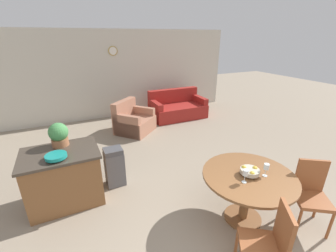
# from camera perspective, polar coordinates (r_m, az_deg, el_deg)

# --- Properties ---
(wall_back) EXTENTS (8.00, 0.09, 2.70)m
(wall_back) POSITION_cam_1_polar(r_m,az_deg,el_deg) (7.47, -13.40, 12.53)
(wall_back) COLOR beige
(wall_back) RESTS_ON ground_plane
(dining_table) EXTENTS (1.25, 1.25, 0.76)m
(dining_table) POSITION_cam_1_polar(r_m,az_deg,el_deg) (3.38, 19.55, -14.03)
(dining_table) COLOR brown
(dining_table) RESTS_ON ground_plane
(dining_chair_near_left) EXTENTS (0.58, 0.58, 0.96)m
(dining_chair_near_left) POSITION_cam_1_polar(r_m,az_deg,el_deg) (2.81, 24.26, -25.20)
(dining_chair_near_left) COLOR brown
(dining_chair_near_left) RESTS_ON ground_plane
(dining_chair_near_right) EXTENTS (0.58, 0.58, 0.96)m
(dining_chair_near_right) POSITION_cam_1_polar(r_m,az_deg,el_deg) (3.74, 32.56, -13.83)
(dining_chair_near_right) COLOR brown
(dining_chair_near_right) RESTS_ON ground_plane
(fruit_bowl) EXTENTS (0.25, 0.25, 0.11)m
(fruit_bowl) POSITION_cam_1_polar(r_m,az_deg,el_deg) (3.25, 20.08, -10.70)
(fruit_bowl) COLOR #B7B29E
(fruit_bowl) RESTS_ON dining_table
(wine_glass_left) EXTENTS (0.07, 0.07, 0.18)m
(wine_glass_left) POSITION_cam_1_polar(r_m,az_deg,el_deg) (3.05, 19.06, -11.28)
(wine_glass_left) COLOR silver
(wine_glass_left) RESTS_ON dining_table
(wine_glass_right) EXTENTS (0.07, 0.07, 0.18)m
(wine_glass_right) POSITION_cam_1_polar(r_m,az_deg,el_deg) (3.27, 23.71, -9.55)
(wine_glass_right) COLOR silver
(wine_glass_right) RESTS_ON dining_table
(kitchen_island) EXTENTS (1.11, 0.80, 0.89)m
(kitchen_island) POSITION_cam_1_polar(r_m,az_deg,el_deg) (3.95, -24.82, -11.66)
(kitchen_island) COLOR brown
(kitchen_island) RESTS_ON ground_plane
(teal_bowl) EXTENTS (0.29, 0.29, 0.07)m
(teal_bowl) POSITION_cam_1_polar(r_m,az_deg,el_deg) (3.54, -26.56, -6.88)
(teal_bowl) COLOR teal
(teal_bowl) RESTS_ON kitchen_island
(potted_plant) EXTENTS (0.29, 0.29, 0.38)m
(potted_plant) POSITION_cam_1_polar(r_m,az_deg,el_deg) (3.88, -26.00, -1.92)
(potted_plant) COLOR #A36642
(potted_plant) RESTS_ON kitchen_island
(trash_bin) EXTENTS (0.32, 0.27, 0.71)m
(trash_bin) POSITION_cam_1_polar(r_m,az_deg,el_deg) (4.14, -13.42, -10.05)
(trash_bin) COLOR #56565B
(trash_bin) RESTS_ON ground_plane
(couch) EXTENTS (1.75, 0.99, 0.87)m
(couch) POSITION_cam_1_polar(r_m,az_deg,el_deg) (7.38, 2.35, 4.55)
(couch) COLOR maroon
(couch) RESTS_ON ground_plane
(armchair) EXTENTS (1.26, 1.25, 0.86)m
(armchair) POSITION_cam_1_polar(r_m,az_deg,el_deg) (6.29, -8.77, 1.14)
(armchair) COLOR #A87056
(armchair) RESTS_ON ground_plane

